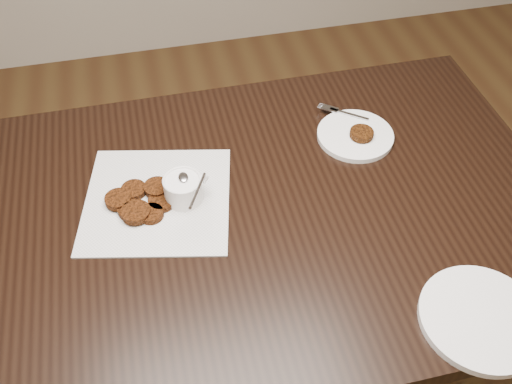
% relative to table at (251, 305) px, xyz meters
% --- Properties ---
extents(table, '(1.35, 0.87, 0.75)m').
position_rel_table_xyz_m(table, '(0.00, 0.00, 0.00)').
color(table, black).
rests_on(table, floor).
extents(napkin, '(0.37, 0.37, 0.00)m').
position_rel_table_xyz_m(napkin, '(-0.19, 0.07, 0.38)').
color(napkin, silver).
rests_on(napkin, table).
extents(sauce_ramekin, '(0.14, 0.14, 0.12)m').
position_rel_table_xyz_m(sauce_ramekin, '(-0.13, 0.06, 0.44)').
color(sauce_ramekin, white).
rests_on(sauce_ramekin, napkin).
extents(patty_cluster, '(0.26, 0.26, 0.02)m').
position_rel_table_xyz_m(patty_cluster, '(-0.22, 0.07, 0.39)').
color(patty_cluster, '#60280C').
rests_on(patty_cluster, napkin).
extents(plate_with_patty, '(0.25, 0.25, 0.03)m').
position_rel_table_xyz_m(plate_with_patty, '(0.30, 0.17, 0.39)').
color(plate_with_patty, white).
rests_on(plate_with_patty, table).
extents(plate_empty, '(0.25, 0.25, 0.02)m').
position_rel_table_xyz_m(plate_empty, '(0.35, -0.35, 0.38)').
color(plate_empty, white).
rests_on(plate_empty, table).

